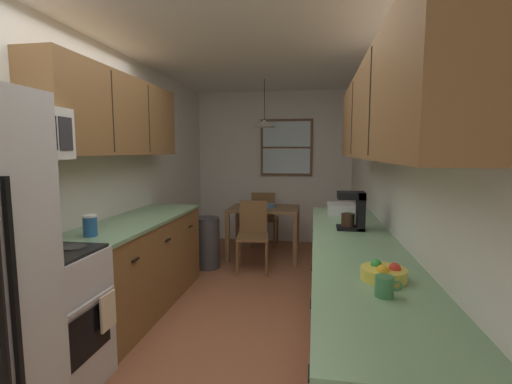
{
  "coord_description": "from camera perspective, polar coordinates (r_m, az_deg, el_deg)",
  "views": [
    {
      "loc": [
        0.69,
        -2.45,
        1.55
      ],
      "look_at": [
        0.07,
        1.32,
        1.11
      ],
      "focal_mm": 25.05,
      "sensor_mm": 36.0,
      "label": 1
    }
  ],
  "objects": [
    {
      "name": "dish_towel",
      "position": [
        2.67,
        -22.55,
        -17.13
      ],
      "size": [
        0.02,
        0.16,
        0.24
      ],
      "primitive_type": "cube",
      "color": "beige"
    },
    {
      "name": "wall_right",
      "position": [
        3.53,
        20.09,
        1.68
      ],
      "size": [
        0.1,
        9.0,
        2.55
      ],
      "primitive_type": "cube",
      "color": "white",
      "rests_on": "ground"
    },
    {
      "name": "table_serving_bowl",
      "position": [
        5.17,
        2.09,
        -2.17
      ],
      "size": [
        0.18,
        0.18,
        0.06
      ],
      "primitive_type": "cylinder",
      "color": "#4C7299",
      "rests_on": "dining_table"
    },
    {
      "name": "counter_left",
      "position": [
        3.76,
        -18.2,
        -10.8
      ],
      "size": [
        0.64,
        1.93,
        0.9
      ],
      "color": "brown",
      "rests_on": "ground"
    },
    {
      "name": "coffee_maker",
      "position": [
        3.07,
        15.45,
        -2.77
      ],
      "size": [
        0.22,
        0.18,
        0.32
      ],
      "color": "black",
      "rests_on": "counter_right"
    },
    {
      "name": "pendant_light",
      "position": [
        5.14,
        1.34,
        10.9
      ],
      "size": [
        0.33,
        0.33,
        0.66
      ],
      "color": "black"
    },
    {
      "name": "storage_canister",
      "position": [
        3.02,
        -24.97,
        -4.88
      ],
      "size": [
        0.1,
        0.1,
        0.17
      ],
      "color": "#265999",
      "rests_on": "counter_left"
    },
    {
      "name": "dining_table",
      "position": [
        5.21,
        1.31,
        -3.77
      ],
      "size": [
        0.99,
        0.73,
        0.74
      ],
      "color": "brown",
      "rests_on": "ground"
    },
    {
      "name": "upper_cabinets_right",
      "position": [
        2.57,
        19.82,
        12.07
      ],
      "size": [
        0.33,
        2.87,
        0.63
      ],
      "color": "brown"
    },
    {
      "name": "dining_chair_near",
      "position": [
        4.69,
        -0.49,
        -6.42
      ],
      "size": [
        0.44,
        0.44,
        0.9
      ],
      "color": "brown",
      "rests_on": "ground"
    },
    {
      "name": "fruit_bowl",
      "position": [
        1.96,
        19.72,
        -12.01
      ],
      "size": [
        0.23,
        0.23,
        0.09
      ],
      "color": "#E5D14C",
      "rests_on": "counter_right"
    },
    {
      "name": "dish_rack",
      "position": [
        3.85,
        13.43,
        -2.6
      ],
      "size": [
        0.28,
        0.34,
        0.1
      ],
      "primitive_type": "cube",
      "color": "silver",
      "rests_on": "counter_right"
    },
    {
      "name": "wall_back",
      "position": [
        6.15,
        2.86,
        3.95
      ],
      "size": [
        4.4,
        0.1,
        2.55
      ],
      "primitive_type": "cube",
      "color": "white",
      "rests_on": "ground"
    },
    {
      "name": "ceiling_slab",
      "position": [
        3.67,
        -2.05,
        22.98
      ],
      "size": [
        4.4,
        9.0,
        0.08
      ],
      "primitive_type": "cube",
      "color": "white"
    },
    {
      "name": "wall_left",
      "position": [
        4.02,
        -21.22,
        2.17
      ],
      "size": [
        0.1,
        9.0,
        2.55
      ],
      "primitive_type": "cube",
      "color": "white",
      "rests_on": "ground"
    },
    {
      "name": "ground_plane",
      "position": [
        3.85,
        -1.89,
        -17.23
      ],
      "size": [
        12.0,
        12.0,
        0.0
      ],
      "primitive_type": "plane",
      "color": "#995B3D"
    },
    {
      "name": "microwave_over_range",
      "position": [
        2.63,
        -34.21,
        7.89
      ],
      "size": [
        0.39,
        0.61,
        0.33
      ],
      "color": "white"
    },
    {
      "name": "trash_bin",
      "position": [
        4.84,
        -7.77,
        -8.02
      ],
      "size": [
        0.33,
        0.33,
        0.68
      ],
      "primitive_type": "cylinder",
      "color": "#3F3F42",
      "rests_on": "ground"
    },
    {
      "name": "stove_range",
      "position": [
        2.77,
        -30.78,
        -17.33
      ],
      "size": [
        0.66,
        0.59,
        1.1
      ],
      "color": "silver",
      "rests_on": "ground"
    },
    {
      "name": "mug_by_coffeemaker",
      "position": [
        1.75,
        19.88,
        -13.99
      ],
      "size": [
        0.12,
        0.08,
        0.09
      ],
      "color": "#3F7F4C",
      "rests_on": "counter_right"
    },
    {
      "name": "counter_right",
      "position": [
        2.81,
        15.58,
        -16.72
      ],
      "size": [
        0.64,
        3.19,
        0.9
      ],
      "color": "brown",
      "rests_on": "ground"
    },
    {
      "name": "back_window",
      "position": [
        6.05,
        4.89,
        7.08
      ],
      "size": [
        0.87,
        0.05,
        0.94
      ],
      "color": "brown"
    },
    {
      "name": "dining_chair_far",
      "position": [
        5.79,
        1.32,
        -3.92
      ],
      "size": [
        0.41,
        0.41,
        0.9
      ],
      "color": "brown",
      "rests_on": "ground"
    },
    {
      "name": "upper_cabinets_left",
      "position": [
        3.63,
        -21.38,
        11.26
      ],
      "size": [
        0.33,
        2.01,
        0.73
      ],
      "color": "brown"
    }
  ]
}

